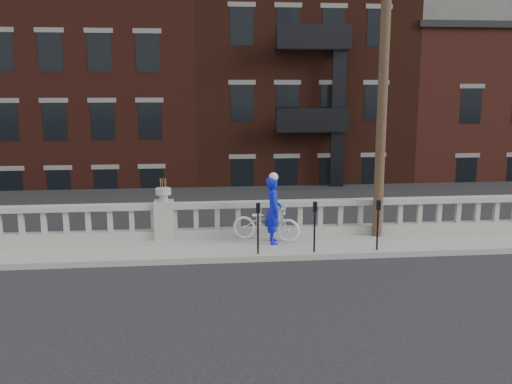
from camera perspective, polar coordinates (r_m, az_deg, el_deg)
ground at (r=13.02m, az=-9.98°, el=-9.81°), size 120.00×120.00×0.00m
sidewalk at (r=15.84m, az=-9.28°, el=-5.75°), size 32.00×2.20×0.15m
balustrade at (r=16.61m, az=-9.16°, el=-2.95°), size 28.00×0.34×1.03m
planter_pedestal at (r=16.57m, az=-9.18°, el=-2.31°), size 0.55×0.55×1.76m
lower_level at (r=35.27m, az=-6.73°, el=7.61°), size 80.00×44.00×20.80m
utility_pole at (r=16.63m, az=12.69°, el=12.91°), size 1.60×0.28×10.00m
parking_meter_b at (r=14.84m, az=0.20°, el=-3.06°), size 0.10×0.09×1.36m
parking_meter_c at (r=15.07m, az=5.89°, el=-2.90°), size 0.10×0.09×1.36m
parking_meter_d at (r=15.51m, az=12.10°, el=-2.69°), size 0.10×0.09×1.36m
bicycle at (r=16.22m, az=1.03°, el=-3.08°), size 2.06×1.32×1.02m
cyclist at (r=15.84m, az=1.74°, el=-1.80°), size 0.45×0.69×1.89m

